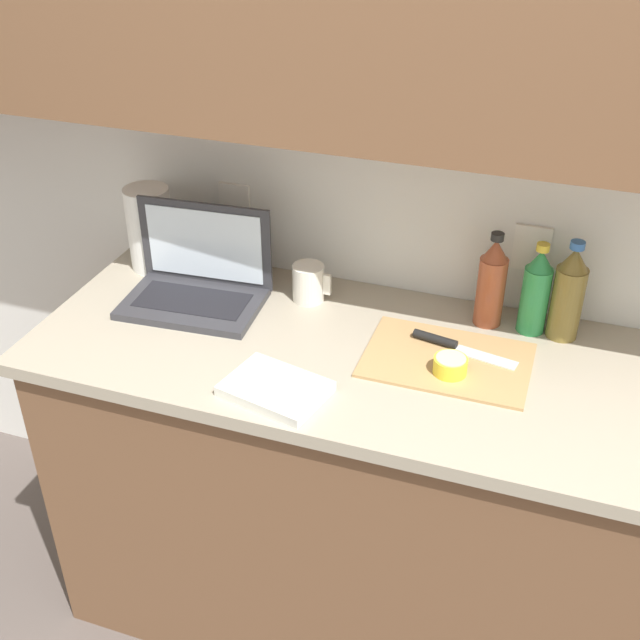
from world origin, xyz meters
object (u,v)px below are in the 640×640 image
bottle_oil_tall (536,292)px  measuring_cup (309,283)px  lemon_half_cut (450,365)px  laptop (198,279)px  cutting_board (447,360)px  paper_towel_roll (150,229)px  knife (447,343)px  bottle_water_clear (491,283)px  bottle_green_soda (568,294)px

bottle_oil_tall → measuring_cup: bottle_oil_tall is taller
lemon_half_cut → bottle_oil_tall: bearing=59.4°
laptop → cutting_board: 0.69m
bottle_oil_tall → paper_towel_roll: 1.05m
cutting_board → knife: bearing=103.6°
laptop → knife: size_ratio=1.44×
measuring_cup → bottle_water_clear: bearing=5.1°
lemon_half_cut → paper_towel_roll: paper_towel_roll is taller
laptop → bottle_oil_tall: (0.85, 0.13, 0.05)m
bottle_green_soda → bottle_oil_tall: bottle_green_soda is taller
lemon_half_cut → bottle_green_soda: (0.23, 0.26, 0.09)m
bottle_green_soda → knife: bearing=-149.1°
cutting_board → measuring_cup: measuring_cup is taller
lemon_half_cut → bottle_water_clear: size_ratio=0.31×
bottle_water_clear → measuring_cup: (-0.46, -0.04, -0.06)m
cutting_board → paper_towel_roll: (-0.88, 0.19, 0.11)m
laptop → bottle_oil_tall: size_ratio=1.56×
cutting_board → lemon_half_cut: 0.06m
bottle_water_clear → bottle_green_soda: bearing=0.0°
knife → bottle_oil_tall: bottle_oil_tall is taller
cutting_board → bottle_oil_tall: size_ratio=1.61×
bottle_green_soda → paper_towel_roll: (-1.13, -0.01, 0.00)m
bottle_oil_tall → laptop: bearing=-171.1°
measuring_cup → paper_towel_roll: paper_towel_roll is taller
paper_towel_roll → bottle_water_clear: bearing=0.7°
knife → paper_towel_roll: 0.89m
bottle_green_soda → bottle_oil_tall: bearing=180.0°
knife → measuring_cup: measuring_cup is taller
bottle_green_soda → paper_towel_roll: 1.13m
bottle_water_clear → cutting_board: bearing=-106.4°
knife → paper_towel_roll: (-0.87, 0.14, 0.10)m
bottle_green_soda → lemon_half_cut: bearing=-131.5°
laptop → lemon_half_cut: laptop is taller
cutting_board → knife: 0.05m
laptop → paper_towel_roll: 0.24m
paper_towel_roll → measuring_cup: bearing=-3.5°
measuring_cup → paper_towel_roll: (-0.48, 0.03, 0.07)m
laptop → bottle_green_soda: 0.94m
lemon_half_cut → bottle_green_soda: 0.35m
laptop → bottle_water_clear: (0.74, 0.13, 0.06)m
cutting_board → knife: size_ratio=1.49×
lemon_half_cut → bottle_water_clear: 0.27m
bottle_oil_tall → cutting_board: bearing=-129.4°
laptop → bottle_oil_tall: bearing=5.0°
bottle_water_clear → lemon_half_cut: bearing=-99.7°
laptop → bottle_green_soda: bearing=4.3°
cutting_board → bottle_water_clear: size_ratio=1.55×
bottle_oil_tall → bottle_green_soda: bearing=-0.0°
lemon_half_cut → paper_towel_roll: size_ratio=0.33×
bottle_oil_tall → measuring_cup: size_ratio=2.30×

